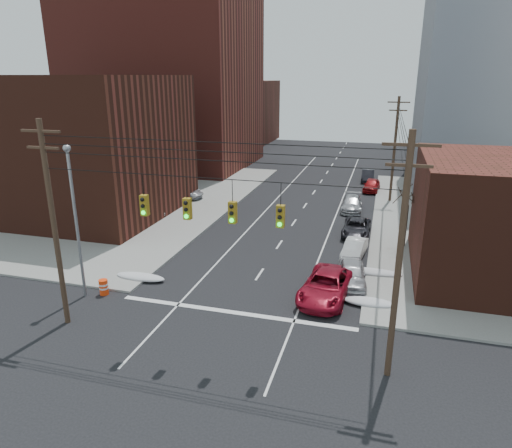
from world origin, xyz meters
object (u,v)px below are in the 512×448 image
Objects in this scene: parked_car_d at (352,204)px; lot_car_c at (109,213)px; lot_car_d at (155,185)px; parked_car_b at (354,249)px; lot_car_b at (182,192)px; parked_car_a at (352,274)px; parked_car_e at (372,185)px; parked_car_f at (368,176)px; construction_barrel at (104,287)px; lot_car_a at (147,209)px; red_pickup at (326,286)px; parked_car_c at (356,228)px.

parked_car_d is 1.15× the size of lot_car_c.
lot_car_d reaches higher than parked_car_d.
lot_car_c is at bearing -158.31° from parked_car_d.
parked_car_b is 22.95m from lot_car_c.
lot_car_b reaches higher than parked_car_b.
parked_car_a reaches higher than lot_car_c.
parked_car_e is 1.00× the size of lot_car_c.
parked_car_f is 39.90m from construction_barrel.
parked_car_d is at bearing -79.40° from lot_car_a.
lot_car_d reaches higher than lot_car_b.
red_pickup reaches higher than parked_car_e.
lot_car_a is (-20.33, -16.33, 0.04)m from parked_car_e.
red_pickup reaches higher than parked_car_d.
parked_car_f reaches higher than parked_car_c.
lot_car_d is (-23.50, 8.90, 0.21)m from parked_car_c.
lot_car_c reaches higher than construction_barrel.
parked_car_e is at bearing -62.51° from lot_car_a.
parked_car_b is 0.83× the size of parked_car_c.
parked_car_d is 8.95m from parked_car_e.
lot_car_b is at bearing -11.36° from lot_car_c.
lot_car_b is at bearing 155.12° from parked_car_b.
parked_car_e is at bearing 83.18° from parked_car_a.
parked_car_b is 21.39m from parked_car_e.
lot_car_b is (-19.46, 12.02, 0.16)m from parked_car_b.
lot_car_a is 16.43m from construction_barrel.
parked_car_b is (-0.17, 4.86, -0.10)m from parked_car_a.
red_pickup is 22.38m from lot_car_a.
parked_car_f is 1.02× the size of lot_car_c.
lot_car_d is at bearing 135.48° from parked_car_a.
parked_car_d is at bearing 60.00° from construction_barrel.
parked_car_c is 1.29× the size of lot_car_a.
parked_car_b is 5.06m from parked_car_c.
red_pickup is 1.20× the size of parked_car_c.
red_pickup is 19.76m from parked_car_d.
construction_barrel is at bearing -163.21° from lot_car_b.
red_pickup is 1.34× the size of lot_car_d.
lot_car_d is (-22.52, 1.38, 0.17)m from parked_car_d.
lot_car_a is 3.84× the size of construction_barrel.
parked_car_e is (0.25, 26.24, -0.03)m from parked_car_a.
parked_car_a is 26.24m from parked_car_e.
parked_car_a is at bearing -130.67° from lot_car_d.
lot_car_a is 0.87× the size of lot_car_c.
parked_car_e is at bearing -75.30° from lot_car_d.
construction_barrel is at bearing -137.34° from parked_car_b.
lot_car_d is (-0.94, 10.98, 0.11)m from lot_car_c.
parked_car_c is 20.47m from lot_car_b.
parked_car_e reaches higher than parked_car_d.
lot_car_b is at bearing 139.72° from red_pickup.
lot_car_a is at bearing -137.08° from parked_car_e.
red_pickup is 5.94× the size of construction_barrel.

